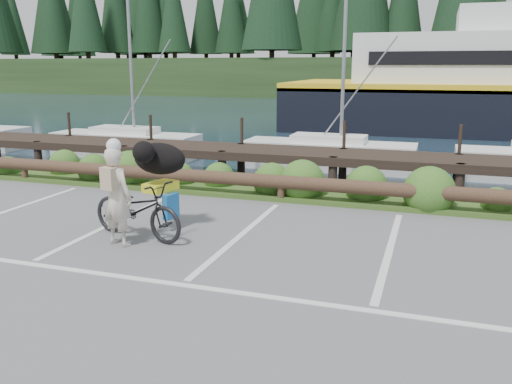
# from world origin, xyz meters

# --- Properties ---
(ground) EXTENTS (72.00, 72.00, 0.00)m
(ground) POSITION_xyz_m (0.00, 0.00, 0.00)
(ground) COLOR #57575A
(harbor_backdrop) EXTENTS (170.00, 160.00, 30.00)m
(harbor_backdrop) POSITION_xyz_m (0.40, 78.42, -0.00)
(harbor_backdrop) COLOR #172737
(harbor_backdrop) RESTS_ON ground
(vegetation_strip) EXTENTS (34.00, 1.60, 0.10)m
(vegetation_strip) POSITION_xyz_m (0.00, 5.30, 0.05)
(vegetation_strip) COLOR #3D5B21
(vegetation_strip) RESTS_ON ground
(log_rail) EXTENTS (32.00, 0.30, 0.60)m
(log_rail) POSITION_xyz_m (0.00, 4.60, 0.00)
(log_rail) COLOR #443021
(log_rail) RESTS_ON ground
(bicycle) EXTENTS (2.07, 1.12, 1.03)m
(bicycle) POSITION_xyz_m (-1.68, 1.30, 0.52)
(bicycle) COLOR black
(bicycle) RESTS_ON ground
(cyclist) EXTENTS (0.69, 0.53, 1.67)m
(cyclist) POSITION_xyz_m (-1.79, 0.85, 0.84)
(cyclist) COLOR beige
(cyclist) RESTS_ON ground
(dog) EXTENTS (0.71, 1.09, 0.58)m
(dog) POSITION_xyz_m (-1.54, 1.91, 1.32)
(dog) COLOR black
(dog) RESTS_ON bicycle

